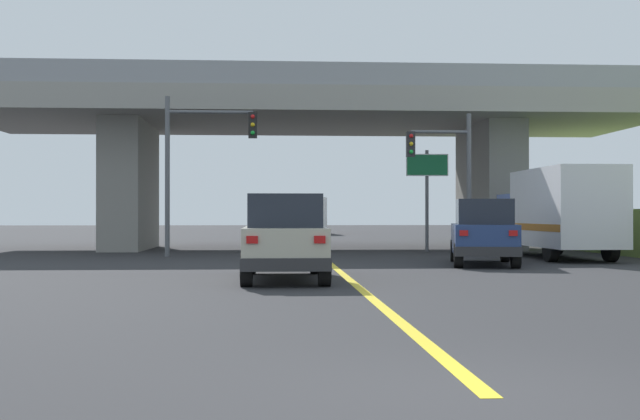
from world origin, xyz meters
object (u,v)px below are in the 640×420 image
Objects in this scene: suv_crossing at (483,232)px; semi_truck_distant at (310,215)px; traffic_signal_farside at (197,153)px; suv_lead at (284,237)px; traffic_signal_nearside at (448,166)px; highway_sign at (427,176)px; sedan_oncoming at (288,224)px; box_truck at (559,212)px.

semi_truck_distant is at bearing 106.16° from suv_crossing.
suv_crossing is at bearing -30.41° from traffic_signal_farside.
semi_truck_distant reaches higher than suv_lead.
semi_truck_distant is (-3.69, 33.19, -1.87)m from traffic_signal_nearside.
highway_sign is (6.22, 14.17, 2.15)m from suv_lead.
traffic_signal_nearside is (5.83, -14.97, 2.39)m from sedan_oncoming.
highway_sign is at bearing 101.16° from suv_crossing.
traffic_signal_farside is (-9.28, 5.45, 2.82)m from suv_crossing.
sedan_oncoming is 16.24m from traffic_signal_nearside.
box_truck is at bearing -56.46° from highway_sign.
traffic_signal_nearside reaches higher than sedan_oncoming.
suv_crossing is 4.98m from box_truck.
highway_sign reaches higher than sedan_oncoming.
traffic_signal_farside reaches higher than sedan_oncoming.
highway_sign reaches higher than suv_lead.
highway_sign is at bearing -83.45° from semi_truck_distant.
suv_lead is at bearing -138.53° from box_truck.
sedan_oncoming is at bearing 116.18° from suv_crossing.
suv_crossing is at bearing -136.99° from box_truck.
suv_lead and sedan_oncoming have the same top height.
traffic_signal_farside is at bearing -103.38° from sedan_oncoming.
highway_sign is at bearing 123.54° from box_truck.
traffic_signal_nearside is 9.50m from traffic_signal_farside.
traffic_signal_nearside is (6.44, 11.19, 2.38)m from suv_lead.
suv_crossing is 0.72× the size of semi_truck_distant.
traffic_signal_farside is 9.89m from highway_sign.
suv_lead is at bearing -119.92° from traffic_signal_nearside.
suv_crossing is 39.21m from semi_truck_distant.
traffic_signal_nearside is 0.92× the size of traffic_signal_farside.
highway_sign is 0.66× the size of semi_truck_distant.
suv_lead is 1.03× the size of suv_crossing.
semi_truck_distant is (2.75, 44.38, 0.51)m from suv_lead.
box_truck is 19.76m from sedan_oncoming.
traffic_signal_nearside is 1.27× the size of highway_sign.
suv_lead and suv_crossing have the same top height.
traffic_signal_nearside is (-3.41, 2.49, 1.75)m from box_truck.
suv_lead is at bearing -93.54° from semi_truck_distant.
highway_sign is (9.27, 3.39, -0.67)m from traffic_signal_farside.
box_truck is 36.38m from semi_truck_distant.
highway_sign is (-0.22, 2.98, -0.24)m from traffic_signal_nearside.
box_truck is 1.35× the size of traffic_signal_nearside.
suv_lead is 13.15m from box_truck.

